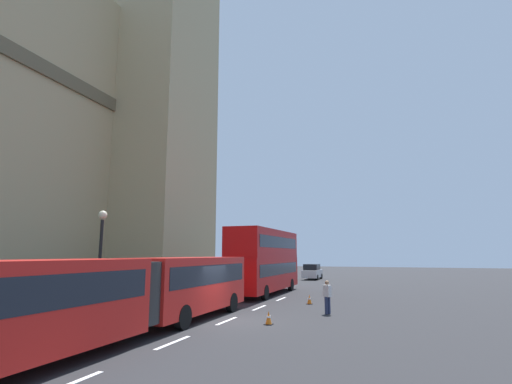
% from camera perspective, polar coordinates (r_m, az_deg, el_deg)
% --- Properties ---
extents(ground_plane, '(160.00, 160.00, 0.00)m').
position_cam_1_polar(ground_plane, '(18.66, -4.22, -18.78)').
color(ground_plane, '#262628').
extents(lane_centre_marking, '(25.20, 0.16, 0.01)m').
position_cam_1_polar(lane_centre_marking, '(16.46, -7.92, -19.98)').
color(lane_centre_marking, silver).
rests_on(lane_centre_marking, ground_plane).
extents(articulated_bus, '(17.29, 2.54, 2.90)m').
position_cam_1_polar(articulated_bus, '(15.39, -18.62, -13.79)').
color(articulated_bus, red).
rests_on(articulated_bus, ground_plane).
extents(double_decker_bus, '(10.94, 2.54, 4.90)m').
position_cam_1_polar(double_decker_bus, '(29.96, 1.40, -10.03)').
color(double_decker_bus, '#B20F0F').
rests_on(double_decker_bus, ground_plane).
extents(sedan_lead, '(4.40, 1.86, 1.85)m').
position_cam_1_polar(sedan_lead, '(48.00, 8.51, -11.83)').
color(sedan_lead, '#B7B7BC').
rests_on(sedan_lead, ground_plane).
extents(traffic_cone_west, '(0.36, 0.36, 0.58)m').
position_cam_1_polar(traffic_cone_west, '(17.53, 1.91, -18.48)').
color(traffic_cone_west, black).
rests_on(traffic_cone_west, ground_plane).
extents(traffic_cone_middle, '(0.36, 0.36, 0.58)m').
position_cam_1_polar(traffic_cone_middle, '(24.57, 8.07, -15.77)').
color(traffic_cone_middle, black).
rests_on(traffic_cone_middle, ground_plane).
extents(street_lamp, '(0.44, 0.44, 5.27)m').
position_cam_1_polar(street_lamp, '(20.83, -22.48, -8.68)').
color(street_lamp, black).
rests_on(street_lamp, ground_plane).
extents(pedestrian_near_cones, '(0.42, 0.47, 1.69)m').
position_cam_1_polar(pedestrian_near_cones, '(20.78, 10.71, -15.14)').
color(pedestrian_near_cones, '#262D4C').
rests_on(pedestrian_near_cones, ground_plane).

